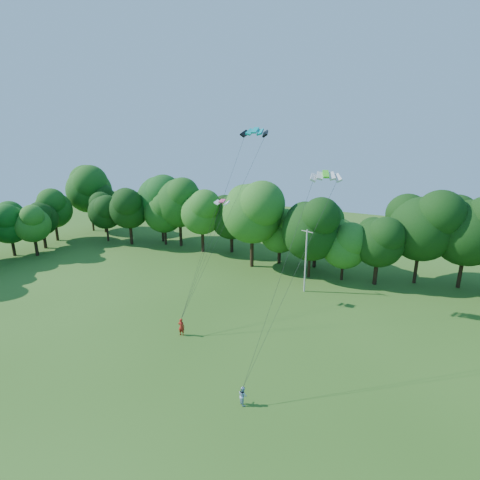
% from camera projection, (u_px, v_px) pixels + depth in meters
% --- Properties ---
extents(ground, '(160.00, 160.00, 0.00)m').
position_uv_depth(ground, '(138.00, 424.00, 27.03)').
color(ground, '#2C5517').
rests_on(ground, ground).
extents(utility_pole, '(1.63, 0.56, 8.36)m').
position_uv_depth(utility_pole, '(306.00, 260.00, 47.96)').
color(utility_pole, '#ABAAA2').
rests_on(utility_pole, ground).
extents(kite_flyer_left, '(0.76, 0.57, 1.88)m').
position_uv_depth(kite_flyer_left, '(181.00, 327.00, 38.47)').
color(kite_flyer_left, '#AB2016').
rests_on(kite_flyer_left, ground).
extents(kite_flyer_right, '(0.95, 0.91, 1.55)m').
position_uv_depth(kite_flyer_right, '(243.00, 395.00, 28.80)').
color(kite_flyer_right, '#92B0CB').
rests_on(kite_flyer_right, ground).
extents(kite_teal, '(2.95, 1.56, 0.66)m').
position_uv_depth(kite_teal, '(255.00, 130.00, 39.28)').
color(kite_teal, '#059DA4').
rests_on(kite_teal, ground).
extents(kite_green, '(2.70, 1.89, 0.59)m').
position_uv_depth(kite_green, '(326.00, 174.00, 31.24)').
color(kite_green, '#3ED41F').
rests_on(kite_green, ground).
extents(kite_pink, '(1.79, 0.93, 0.34)m').
position_uv_depth(kite_pink, '(222.00, 201.00, 43.18)').
color(kite_pink, '#EB417C').
rests_on(kite_pink, ground).
extents(tree_back_west, '(9.59, 9.59, 13.95)m').
position_uv_depth(tree_back_west, '(161.00, 196.00, 68.86)').
color(tree_back_west, black).
rests_on(tree_back_west, ground).
extents(tree_back_center, '(8.99, 8.99, 13.07)m').
position_uv_depth(tree_back_center, '(312.00, 222.00, 51.73)').
color(tree_back_center, black).
rests_on(tree_back_center, ground).
extents(tree_flank_west, '(6.88, 6.88, 10.01)m').
position_uv_depth(tree_flank_west, '(8.00, 220.00, 61.27)').
color(tree_flank_west, black).
rests_on(tree_flank_west, ground).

